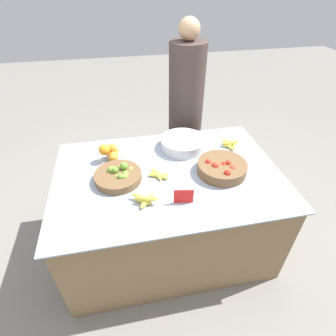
# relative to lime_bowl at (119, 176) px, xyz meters

# --- Properties ---
(ground_plane) EXTENTS (12.00, 12.00, 0.00)m
(ground_plane) POSITION_rel_lime_bowl_xyz_m (0.35, 0.00, -0.80)
(ground_plane) COLOR gray
(market_table) EXTENTS (1.62, 1.10, 0.77)m
(market_table) POSITION_rel_lime_bowl_xyz_m (0.35, 0.00, -0.42)
(market_table) COLOR olive
(market_table) RESTS_ON ground_plane
(lime_bowl) EXTENTS (0.33, 0.33, 0.11)m
(lime_bowl) POSITION_rel_lime_bowl_xyz_m (0.00, 0.00, 0.00)
(lime_bowl) COLOR brown
(lime_bowl) RESTS_ON market_table
(tomato_basket) EXTENTS (0.35, 0.35, 0.10)m
(tomato_basket) POSITION_rel_lime_bowl_xyz_m (0.73, -0.06, 0.01)
(tomato_basket) COLOR brown
(tomato_basket) RESTS_ON market_table
(orange_pile) EXTENTS (0.15, 0.16, 0.14)m
(orange_pile) POSITION_rel_lime_bowl_xyz_m (-0.04, 0.26, 0.03)
(orange_pile) COLOR orange
(orange_pile) RESTS_ON market_table
(metal_bowl) EXTENTS (0.36, 0.36, 0.08)m
(metal_bowl) POSITION_rel_lime_bowl_xyz_m (0.53, 0.31, 0.01)
(metal_bowl) COLOR silver
(metal_bowl) RESTS_ON market_table
(price_sign) EXTENTS (0.12, 0.03, 0.11)m
(price_sign) POSITION_rel_lime_bowl_xyz_m (0.39, -0.30, 0.02)
(price_sign) COLOR red
(price_sign) RESTS_ON market_table
(banana_bunch_middle_right) EXTENTS (0.15, 0.16, 0.03)m
(banana_bunch_middle_right) POSITION_rel_lime_bowl_xyz_m (0.28, -0.01, -0.02)
(banana_bunch_middle_right) COLOR #EFDB4C
(banana_bunch_middle_right) RESTS_ON market_table
(banana_bunch_back_center) EXTENTS (0.18, 0.15, 0.06)m
(banana_bunch_back_center) POSITION_rel_lime_bowl_xyz_m (0.16, -0.26, -0.01)
(banana_bunch_back_center) COLOR #EFDB4C
(banana_bunch_back_center) RESTS_ON market_table
(banana_bunch_middle_left) EXTENTS (0.16, 0.17, 0.06)m
(banana_bunch_middle_left) POSITION_rel_lime_bowl_xyz_m (0.93, 0.26, -0.01)
(banana_bunch_middle_left) COLOR #EFDB4C
(banana_bunch_middle_left) RESTS_ON market_table
(vendor_person) EXTENTS (0.33, 0.33, 1.64)m
(vendor_person) POSITION_rel_lime_bowl_xyz_m (0.69, 0.85, -0.04)
(vendor_person) COLOR #473833
(vendor_person) RESTS_ON ground_plane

